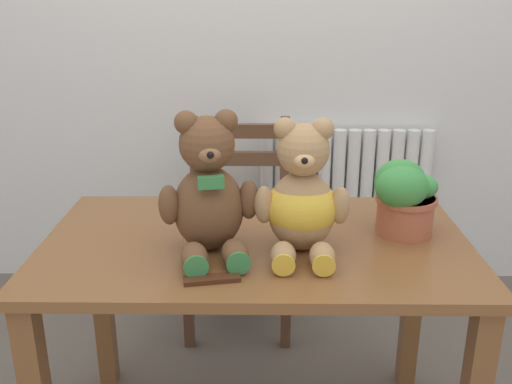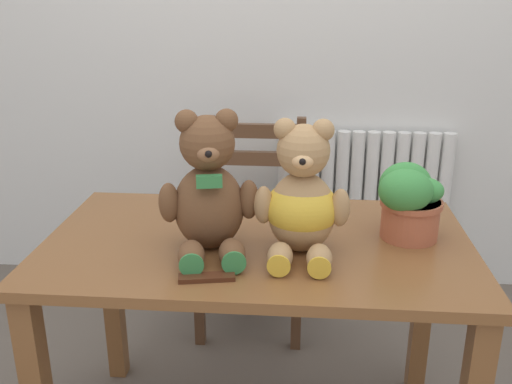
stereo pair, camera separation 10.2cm
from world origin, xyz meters
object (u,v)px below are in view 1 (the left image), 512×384
object	(u,v)px
teddy_bear_right	(302,200)
teddy_bear_left	(209,193)
wooden_chair_behind	(239,221)
potted_plant	(404,196)
chocolate_bar	(212,279)

from	to	relation	value
teddy_bear_right	teddy_bear_left	bearing A→B (deg)	2.13
wooden_chair_behind	potted_plant	bearing A→B (deg)	125.35
teddy_bear_right	chocolate_bar	size ratio (longest dim) A/B	2.63
teddy_bear_left	chocolate_bar	xyz separation A→B (m)	(0.02, -0.18, -0.16)
potted_plant	chocolate_bar	size ratio (longest dim) A/B	1.55
teddy_bear_left	potted_plant	world-z (taller)	teddy_bear_left
teddy_bear_right	chocolate_bar	bearing A→B (deg)	39.54
teddy_bear_left	teddy_bear_right	size ratio (longest dim) A/B	1.05
teddy_bear_right	chocolate_bar	world-z (taller)	teddy_bear_right
wooden_chair_behind	teddy_bear_left	xyz separation A→B (m)	(-0.04, -0.83, 0.43)
wooden_chair_behind	teddy_bear_right	bearing A→B (deg)	103.88
potted_plant	teddy_bear_left	bearing A→B (deg)	-167.44
potted_plant	teddy_bear_right	bearing A→B (deg)	-158.67
wooden_chair_behind	chocolate_bar	world-z (taller)	wooden_chair_behind
potted_plant	chocolate_bar	xyz separation A→B (m)	(-0.53, -0.30, -0.11)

